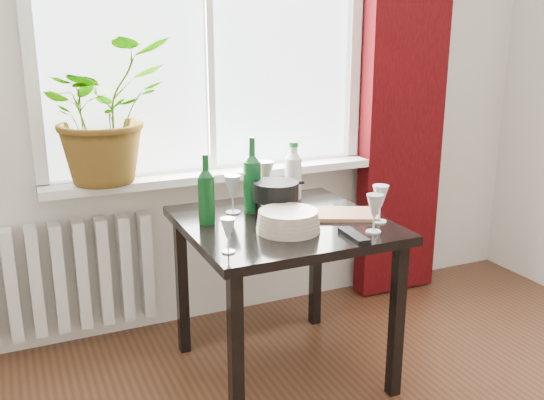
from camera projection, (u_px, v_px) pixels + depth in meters
name	position (u px, v px, depth m)	size (l,w,h in m)	color
window	(207.00, 17.00, 2.95)	(1.72, 0.08, 1.62)	white
windowsill	(216.00, 174.00, 3.10)	(1.72, 0.20, 0.04)	white
curtain	(405.00, 75.00, 3.39)	(0.50, 0.12, 2.56)	#320406
radiator	(70.00, 276.00, 2.96)	(0.80, 0.10, 0.55)	silver
table	(283.00, 240.00, 2.66)	(0.85, 0.85, 0.74)	black
potted_plant	(103.00, 111.00, 2.79)	(0.60, 0.52, 0.67)	#256A1C
wine_bottle_left	(206.00, 189.00, 2.56)	(0.07, 0.07, 0.30)	#0B3C14
wine_bottle_right	(252.00, 175.00, 2.71)	(0.08, 0.08, 0.35)	#0C421A
bottle_amber	(252.00, 178.00, 2.82)	(0.06, 0.06, 0.27)	brown
cleaning_bottle	(293.00, 170.00, 2.94)	(0.08, 0.08, 0.28)	silver
wineglass_front_right	(374.00, 213.00, 2.46)	(0.07, 0.07, 0.16)	#B5BFC3
wineglass_far_right	(380.00, 203.00, 2.59)	(0.07, 0.07, 0.17)	silver
wineglass_back_center	(265.00, 181.00, 2.90)	(0.09, 0.09, 0.20)	#B6BBC4
wineglass_back_left	(233.00, 194.00, 2.72)	(0.08, 0.08, 0.18)	#B2BAC0
wineglass_front_left	(228.00, 235.00, 2.24)	(0.06, 0.06, 0.14)	silver
plate_stack	(288.00, 221.00, 2.49)	(0.27, 0.27, 0.08)	beige
fondue_pot	(276.00, 199.00, 2.67)	(0.23, 0.20, 0.16)	black
tv_remote	(354.00, 236.00, 2.41)	(0.05, 0.18, 0.02)	black
cutting_board	(343.00, 214.00, 2.70)	(0.30, 0.19, 0.02)	#A36949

